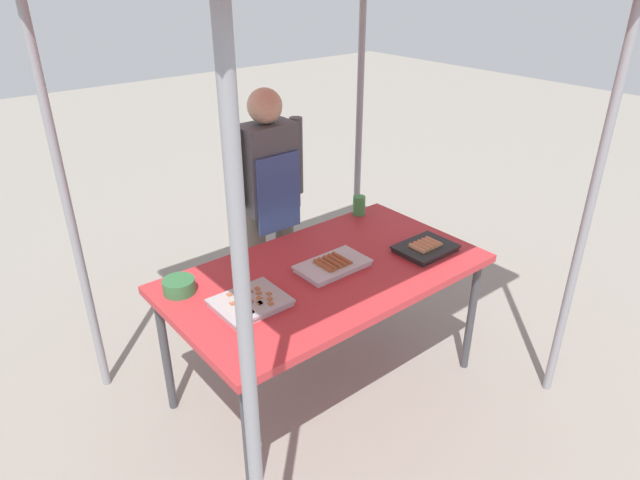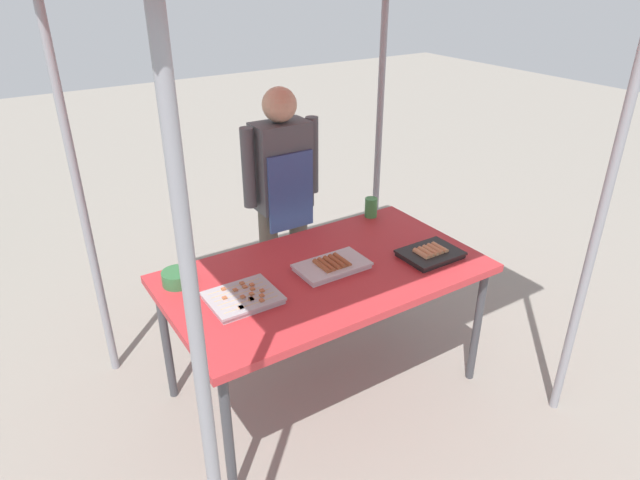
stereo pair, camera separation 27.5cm
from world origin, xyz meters
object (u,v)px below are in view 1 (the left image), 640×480
(stall_table, at_px, (326,279))
(condiment_bowl, at_px, (179,286))
(tray_pork_links, at_px, (425,248))
(tray_meat_skewers, at_px, (250,302))
(vendor_woman, at_px, (269,190))
(drink_cup_near_edge, at_px, (359,205))
(tray_grilled_sausages, at_px, (333,265))

(stall_table, xyz_separation_m, condiment_bowl, (-0.67, 0.28, 0.09))
(stall_table, relative_size, tray_pork_links, 5.25)
(stall_table, relative_size, tray_meat_skewers, 5.04)
(tray_meat_skewers, xyz_separation_m, vendor_woman, (0.68, 0.83, 0.11))
(tray_meat_skewers, bearing_deg, drink_cup_near_edge, 21.96)
(drink_cup_near_edge, distance_m, vendor_woman, 0.56)
(stall_table, height_order, tray_meat_skewers, tray_meat_skewers)
(tray_pork_links, relative_size, condiment_bowl, 2.02)
(stall_table, distance_m, condiment_bowl, 0.73)
(drink_cup_near_edge, xyz_separation_m, vendor_woman, (-0.38, 0.40, 0.07))
(drink_cup_near_edge, bearing_deg, tray_grilled_sausages, -143.85)
(tray_grilled_sausages, height_order, condiment_bowl, condiment_bowl)
(tray_meat_skewers, bearing_deg, stall_table, 3.67)
(stall_table, xyz_separation_m, tray_meat_skewers, (-0.47, -0.03, 0.07))
(tray_pork_links, relative_size, drink_cup_near_edge, 2.58)
(tray_grilled_sausages, height_order, drink_cup_near_edge, drink_cup_near_edge)
(stall_table, relative_size, vendor_woman, 1.07)
(tray_pork_links, bearing_deg, drink_cup_near_edge, 85.03)
(tray_grilled_sausages, relative_size, drink_cup_near_edge, 3.07)
(tray_pork_links, bearing_deg, tray_meat_skewers, 171.57)
(stall_table, xyz_separation_m, tray_grilled_sausages, (0.03, -0.01, 0.07))
(drink_cup_near_edge, height_order, vendor_woman, vendor_woman)
(tray_pork_links, distance_m, condiment_bowl, 1.29)
(stall_table, height_order, tray_pork_links, tray_pork_links)
(stall_table, bearing_deg, condiment_bowl, 157.49)
(stall_table, xyz_separation_m, drink_cup_near_edge, (0.59, 0.40, 0.11))
(stall_table, distance_m, drink_cup_near_edge, 0.72)
(stall_table, distance_m, tray_grilled_sausages, 0.08)
(condiment_bowl, distance_m, vendor_woman, 1.02)
(drink_cup_near_edge, relative_size, vendor_woman, 0.08)
(condiment_bowl, height_order, vendor_woman, vendor_woman)
(condiment_bowl, bearing_deg, tray_meat_skewers, -57.38)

